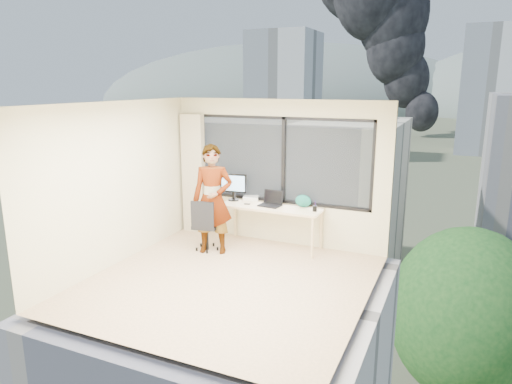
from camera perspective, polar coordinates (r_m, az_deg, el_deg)
The scene contains 24 objects.
floor at distance 6.97m, azimuth -3.42°, elevation -11.00°, with size 4.00×4.00×0.01m, color #DAB38E.
ceiling at distance 6.35m, azimuth -3.75°, elevation 10.88°, with size 4.00×4.00×0.01m, color white.
wall_front at distance 4.93m, azimuth -14.45°, elevation -5.67°, with size 4.00×0.01×2.60m, color beige.
wall_left at distance 7.66m, azimuth -16.97°, elevation 0.92°, with size 0.01×4.00×2.60m, color beige.
wall_right at distance 5.91m, azimuth 13.89°, elevation -2.46°, with size 0.01×4.00×2.60m, color beige.
window_wall at distance 8.26m, azimuth 3.15°, elevation 3.96°, with size 3.30×0.16×1.55m, color black, non-canonical shape.
curtain at distance 9.00m, azimuth -7.74°, elevation 2.21°, with size 0.45×0.14×2.30m, color beige.
desk at distance 8.24m, azimuth 1.88°, elevation -4.28°, with size 1.80×0.60×0.75m, color beige.
chair at distance 8.10m, azimuth -6.14°, elevation -3.96°, with size 0.48×0.48×0.94m, color black, non-canonical shape.
person at distance 7.87m, azimuth -5.39°, elevation -0.92°, with size 0.68×0.45×1.88m, color #2D2D33.
monitor at distance 8.49m, azimuth -2.81°, elevation 0.63°, with size 0.50×0.11×0.50m, color black, non-canonical shape.
game_console at distance 8.56m, azimuth -0.65°, elevation -0.76°, with size 0.28×0.23×0.07m, color white.
laptop at distance 8.11m, azimuth 1.73°, elevation -0.92°, with size 0.37×0.40×0.24m, color black, non-canonical shape.
cellphone at distance 8.26m, azimuth -1.10°, elevation -1.49°, with size 0.10×0.05×0.01m, color black.
pen_cup at distance 7.86m, azimuth 7.29°, elevation -2.04°, with size 0.08×0.08×0.10m, color black.
handbag at distance 8.09m, azimuth 5.86°, elevation -1.11°, with size 0.28×0.14×0.22m, color #0E544B.
exterior_ground at distance 126.78m, azimuth 22.60°, elevation 4.69°, with size 400.00×400.00×0.04m, color #515B3D.
near_bldg_a at distance 38.85m, azimuth 5.34°, elevation -1.42°, with size 16.00×12.00×14.00m, color #EDE7C6.
far_tower_a at distance 107.58m, azimuth 3.49°, elevation 11.81°, with size 14.00×14.00×28.00m, color silver.
far_tower_b at distance 125.73m, azimuth 26.92°, elevation 11.10°, with size 13.00×13.00×30.00m, color silver.
far_tower_d at distance 167.97m, azimuth 2.09°, elevation 11.35°, with size 16.00×14.00×22.00m, color silver.
hill_a at distance 348.47m, azimuth 3.45°, elevation 10.57°, with size 288.00×216.00×90.00m, color slate.
tree_a at distance 35.89m, azimuth -9.78°, elevation -7.86°, with size 7.00×7.00×8.00m, color #1B521E, non-canonical shape.
tree_b at distance 26.68m, azimuth 24.33°, elevation -15.55°, with size 7.60×7.60×9.00m, color #1B521E, non-canonical shape.
Camera 1 is at (2.96, -5.62, 2.87)m, focal length 32.30 mm.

